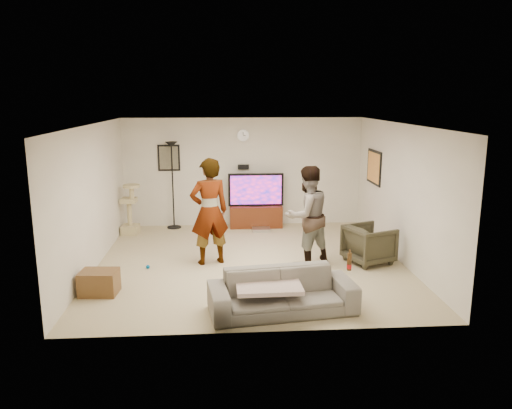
{
  "coord_description": "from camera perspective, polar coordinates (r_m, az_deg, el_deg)",
  "views": [
    {
      "loc": [
        -0.5,
        -8.58,
        2.97
      ],
      "look_at": [
        0.12,
        0.2,
        1.04
      ],
      "focal_mm": 34.59,
      "sensor_mm": 36.0,
      "label": 1
    }
  ],
  "objects": [
    {
      "name": "ceiling",
      "position": [
        8.61,
        -0.69,
        9.33
      ],
      "size": [
        5.5,
        5.5,
        0.02
      ],
      "primitive_type": "cube",
      "color": "white",
      "rests_on": "wall_back"
    },
    {
      "name": "beer_bottle",
      "position": [
        7.03,
        10.75,
        -6.5
      ],
      "size": [
        0.06,
        0.06,
        0.25
      ],
      "primitive_type": "cylinder",
      "color": "#452B10",
      "rests_on": "sofa"
    },
    {
      "name": "wall_back",
      "position": [
        11.47,
        -1.48,
        3.76
      ],
      "size": [
        5.5,
        0.04,
        2.5
      ],
      "primitive_type": "cube",
      "color": "beige",
      "rests_on": "floor"
    },
    {
      "name": "throw_blanket",
      "position": [
        6.95,
        1.44,
        -9.31
      ],
      "size": [
        0.92,
        0.72,
        0.06
      ],
      "primitive_type": "cube",
      "rotation": [
        0.0,
        0.0,
        0.02
      ],
      "color": "beige",
      "rests_on": "sofa"
    },
    {
      "name": "tv_stand",
      "position": [
        11.44,
        -0.02,
        -1.36
      ],
      "size": [
        1.2,
        0.45,
        0.5
      ],
      "primitive_type": "cube",
      "color": "#4A1E0D",
      "rests_on": "floor"
    },
    {
      "name": "picture_right",
      "position": [
        10.79,
        13.48,
        4.21
      ],
      "size": [
        0.03,
        0.78,
        0.62
      ],
      "primitive_type": "cube",
      "color": "#EB9442",
      "rests_on": "wall_right"
    },
    {
      "name": "person_left",
      "position": [
        8.83,
        -5.42,
        -0.81
      ],
      "size": [
        0.81,
        0.65,
        1.93
      ],
      "primitive_type": "imported",
      "rotation": [
        0.0,
        0.0,
        3.45
      ],
      "color": "#BBBBBB",
      "rests_on": "floor"
    },
    {
      "name": "wall_speaker",
      "position": [
        11.4,
        -1.47,
        4.37
      ],
      "size": [
        0.25,
        0.1,
        0.1
      ],
      "primitive_type": "cube",
      "color": "black",
      "rests_on": "wall_back"
    },
    {
      "name": "floor_lamp",
      "position": [
        11.35,
        -9.61,
        2.18
      ],
      "size": [
        0.32,
        0.32,
        1.98
      ],
      "primitive_type": "cylinder",
      "color": "black",
      "rests_on": "floor"
    },
    {
      "name": "toy_ball",
      "position": [
        8.95,
        -12.4,
        -7.06
      ],
      "size": [
        0.07,
        0.07,
        0.07
      ],
      "primitive_type": "sphere",
      "color": "#005396",
      "rests_on": "floor"
    },
    {
      "name": "wall_left",
      "position": [
        9.04,
        -18.35,
        0.78
      ],
      "size": [
        0.04,
        5.5,
        2.5
      ],
      "primitive_type": "cube",
      "color": "beige",
      "rests_on": "floor"
    },
    {
      "name": "side_table",
      "position": [
        8.0,
        -17.68,
        -8.59
      ],
      "size": [
        0.59,
        0.46,
        0.37
      ],
      "primitive_type": "cube",
      "rotation": [
        0.0,
        0.0,
        -0.08
      ],
      "color": "#55391D",
      "rests_on": "floor"
    },
    {
      "name": "armchair",
      "position": [
        9.21,
        12.95,
        -4.49
      ],
      "size": [
        0.98,
        0.97,
        0.69
      ],
      "primitive_type": "imported",
      "rotation": [
        0.0,
        0.0,
        1.95
      ],
      "color": "#343122",
      "rests_on": "floor"
    },
    {
      "name": "tv",
      "position": [
        11.31,
        -0.02,
        1.73
      ],
      "size": [
        1.27,
        0.08,
        0.75
      ],
      "primitive_type": "cube",
      "color": "black",
      "rests_on": "tv_stand"
    },
    {
      "name": "picture_back",
      "position": [
        11.46,
        -10.05,
        5.33
      ],
      "size": [
        0.42,
        0.03,
        0.52
      ],
      "primitive_type": "cube",
      "color": "#605C49",
      "rests_on": "wall_back"
    },
    {
      "name": "person_right",
      "position": [
        8.81,
        5.93,
        -1.31
      ],
      "size": [
        1.08,
        0.98,
        1.79
      ],
      "primitive_type": "imported",
      "rotation": [
        0.0,
        0.0,
        3.58
      ],
      "color": "teal",
      "rests_on": "floor"
    },
    {
      "name": "console_box",
      "position": [
        11.12,
        0.6,
        -2.91
      ],
      "size": [
        0.4,
        0.3,
        0.07
      ],
      "primitive_type": "cube",
      "color": "#B6B6B6",
      "rests_on": "floor"
    },
    {
      "name": "tv_screen",
      "position": [
        11.27,
        -0.0,
        1.69
      ],
      "size": [
        1.17,
        0.01,
        0.66
      ],
      "primitive_type": "cube",
      "color": "#E72069",
      "rests_on": "tv"
    },
    {
      "name": "cat_tree",
      "position": [
        11.12,
        -14.44,
        -0.54
      ],
      "size": [
        0.38,
        0.38,
        1.12
      ],
      "primitive_type": "cube",
      "rotation": [
        0.0,
        0.0,
        -0.07
      ],
      "color": "tan",
      "rests_on": "floor"
    },
    {
      "name": "floor",
      "position": [
        9.1,
        -0.65,
        -6.73
      ],
      "size": [
        5.5,
        5.5,
        0.02
      ],
      "primitive_type": "cube",
      "color": "tan",
      "rests_on": "ground"
    },
    {
      "name": "sofa",
      "position": [
        7.01,
        3.06,
        -10.05
      ],
      "size": [
        2.12,
        1.06,
        0.59
      ],
      "primitive_type": "imported",
      "rotation": [
        0.0,
        0.0,
        0.13
      ],
      "color": "slate",
      "rests_on": "floor"
    },
    {
      "name": "wall_front",
      "position": [
        6.1,
        0.86,
        -3.98
      ],
      "size": [
        5.5,
        0.04,
        2.5
      ],
      "primitive_type": "cube",
      "color": "beige",
      "rests_on": "floor"
    },
    {
      "name": "wall_clock",
      "position": [
        11.35,
        -1.5,
        7.99
      ],
      "size": [
        0.26,
        0.04,
        0.26
      ],
      "primitive_type": "cylinder",
      "rotation": [
        1.57,
        0.0,
        0.0
      ],
      "color": "white",
      "rests_on": "wall_back"
    },
    {
      "name": "wall_right",
      "position": [
        9.34,
        16.43,
        1.27
      ],
      "size": [
        0.04,
        5.5,
        2.5
      ],
      "primitive_type": "cube",
      "color": "beige",
      "rests_on": "floor"
    }
  ]
}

